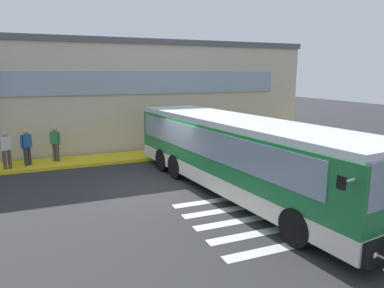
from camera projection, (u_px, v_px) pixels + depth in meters
The scene contains 8 objects.
ground_plane at pixel (158, 185), 13.66m from camera, with size 80.00×90.00×0.02m, color #2B2B2D.
bay_paint_stripes at pixel (262, 217), 10.58m from camera, with size 4.40×3.96×0.01m.
terminal_building at pixel (98, 92), 23.38m from camera, with size 23.96×13.80×6.10m.
boarding_curb at pixel (131, 157), 18.01m from camera, with size 26.16×2.00×0.15m, color yellow.
bus_main_foreground at pixel (238, 157), 12.56m from camera, with size 4.05×12.39×2.70m.
passenger_near_column at pixel (6, 148), 15.21m from camera, with size 0.56×0.33×1.68m.
passenger_by_doorway at pixel (26, 145), 15.85m from camera, with size 0.47×0.42×1.68m.
passenger_at_curb_edge at pixel (55, 142), 16.62m from camera, with size 0.48×0.41×1.68m.
Camera 1 is at (-3.68, -12.62, 4.26)m, focal length 32.73 mm.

